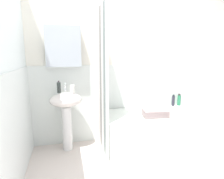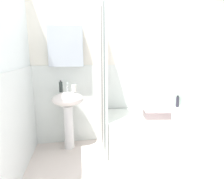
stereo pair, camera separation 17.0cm
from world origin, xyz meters
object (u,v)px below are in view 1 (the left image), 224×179
(sink, at_px, (66,109))
(towel_folded, at_px, (155,113))
(shampoo_bottle, at_px, (179,100))
(washer_dryer_stack, at_px, (224,102))
(toothbrush_cup, at_px, (72,89))
(soap_dispenser, at_px, (59,87))
(lotion_bottle, at_px, (173,101))
(bathtub, at_px, (151,128))

(sink, relative_size, towel_folded, 2.45)
(sink, xyz_separation_m, shampoo_bottle, (1.87, 0.12, -0.02))
(towel_folded, bearing_deg, washer_dryer_stack, -56.77)
(towel_folded, relative_size, washer_dryer_stack, 0.20)
(toothbrush_cup, distance_m, towel_folded, 1.20)
(soap_dispenser, distance_m, towel_folded, 1.38)
(washer_dryer_stack, bearing_deg, lotion_bottle, 84.62)
(soap_dispenser, distance_m, lotion_bottle, 1.87)
(toothbrush_cup, distance_m, bathtub, 1.32)
(sink, bearing_deg, lotion_bottle, 3.75)
(shampoo_bottle, bearing_deg, bathtub, -157.92)
(toothbrush_cup, relative_size, washer_dryer_stack, 0.06)
(soap_dispenser, height_order, shampoo_bottle, soap_dispenser)
(toothbrush_cup, height_order, washer_dryer_stack, washer_dryer_stack)
(toothbrush_cup, bearing_deg, towel_folded, -15.99)
(sink, height_order, toothbrush_cup, toothbrush_cup)
(towel_folded, bearing_deg, toothbrush_cup, 164.01)
(toothbrush_cup, height_order, towel_folded, toothbrush_cup)
(soap_dispenser, distance_m, bathtub, 1.49)
(toothbrush_cup, xyz_separation_m, lotion_bottle, (1.66, 0.11, -0.30))
(towel_folded, height_order, washer_dryer_stack, washer_dryer_stack)
(sink, height_order, bathtub, sink)
(bathtub, distance_m, lotion_bottle, 0.67)
(soap_dispenser, distance_m, shampoo_bottle, 1.99)
(shampoo_bottle, xyz_separation_m, towel_folded, (-0.67, -0.44, -0.04))
(sink, bearing_deg, bathtub, -6.15)
(soap_dispenser, height_order, towel_folded, soap_dispenser)
(shampoo_bottle, distance_m, lotion_bottle, 0.12)
(sink, relative_size, lotion_bottle, 4.38)
(bathtub, xyz_separation_m, lotion_bottle, (0.51, 0.25, 0.34))
(sink, distance_m, bathtub, 1.30)
(soap_dispenser, relative_size, towel_folded, 0.50)
(toothbrush_cup, height_order, shampoo_bottle, toothbrush_cup)
(sink, bearing_deg, toothbrush_cup, 2.30)
(toothbrush_cup, xyz_separation_m, shampoo_bottle, (1.78, 0.12, -0.30))
(washer_dryer_stack, bearing_deg, bathtub, 115.42)
(sink, distance_m, soap_dispenser, 0.31)
(soap_dispenser, height_order, washer_dryer_stack, washer_dryer_stack)
(lotion_bottle, distance_m, washer_dryer_stack, 1.15)
(sink, bearing_deg, soap_dispenser, 164.38)
(sink, height_order, shampoo_bottle, sink)
(shampoo_bottle, xyz_separation_m, lotion_bottle, (-0.12, -0.01, -0.00))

